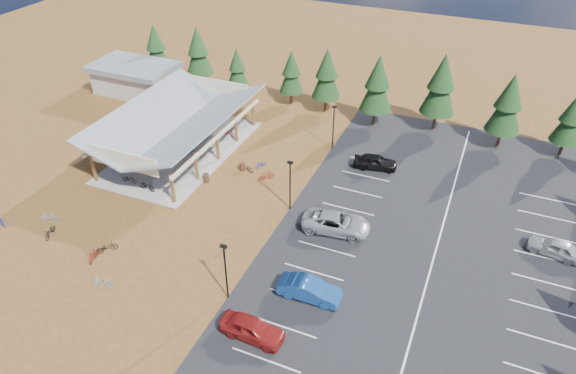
% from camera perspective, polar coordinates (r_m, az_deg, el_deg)
% --- Properties ---
extents(ground, '(140.00, 140.00, 0.00)m').
position_cam_1_polar(ground, '(48.10, -6.21, -2.31)').
color(ground, '#563716').
rests_on(ground, ground).
extents(asphalt_lot, '(27.00, 44.00, 0.04)m').
position_cam_1_polar(asphalt_lot, '(46.18, 16.43, -5.56)').
color(asphalt_lot, black).
rests_on(asphalt_lot, ground).
extents(concrete_pad, '(10.60, 18.60, 0.10)m').
position_cam_1_polar(concrete_pad, '(57.60, -11.70, 3.98)').
color(concrete_pad, gray).
rests_on(concrete_pad, ground).
extents(bike_pavilion, '(11.65, 19.40, 4.97)m').
position_cam_1_polar(bike_pavilion, '(55.81, -12.16, 7.31)').
color(bike_pavilion, '#593619').
rests_on(bike_pavilion, concrete_pad).
extents(outbuilding, '(11.00, 7.00, 3.90)m').
position_cam_1_polar(outbuilding, '(72.38, -16.58, 11.56)').
color(outbuilding, '#ADA593').
rests_on(outbuilding, ground).
extents(lamp_post_0, '(0.50, 0.25, 5.14)m').
position_cam_1_polar(lamp_post_0, '(37.64, -6.97, -8.94)').
color(lamp_post_0, black).
rests_on(lamp_post_0, ground).
extents(lamp_post_1, '(0.50, 0.25, 5.14)m').
position_cam_1_polar(lamp_post_1, '(45.99, 0.23, 0.55)').
color(lamp_post_1, black).
rests_on(lamp_post_1, ground).
extents(lamp_post_2, '(0.50, 0.25, 5.14)m').
position_cam_1_polar(lamp_post_2, '(55.69, 5.07, 6.93)').
color(lamp_post_2, black).
rests_on(lamp_post_2, ground).
extents(trash_bin_0, '(0.60, 0.60, 0.90)m').
position_cam_1_polar(trash_bin_0, '(51.76, -9.09, 1.00)').
color(trash_bin_0, '#442718').
rests_on(trash_bin_0, ground).
extents(trash_bin_1, '(0.60, 0.60, 0.90)m').
position_cam_1_polar(trash_bin_1, '(53.13, -5.09, 2.30)').
color(trash_bin_1, '#442718').
rests_on(trash_bin_1, ground).
extents(pine_0, '(3.39, 3.39, 7.89)m').
position_cam_1_polar(pine_0, '(74.60, -14.47, 14.89)').
color(pine_0, '#382314').
rests_on(pine_0, ground).
extents(pine_1, '(3.61, 3.61, 8.41)m').
position_cam_1_polar(pine_1, '(70.83, -9.95, 14.68)').
color(pine_1, '#382314').
rests_on(pine_1, ground).
extents(pine_2, '(2.82, 2.82, 6.57)m').
position_cam_1_polar(pine_2, '(67.84, -5.65, 13.10)').
color(pine_2, '#382314').
rests_on(pine_2, ground).
extents(pine_3, '(3.04, 3.04, 7.08)m').
position_cam_1_polar(pine_3, '(65.32, 0.38, 12.69)').
color(pine_3, '#382314').
rests_on(pine_3, ground).
extents(pine_4, '(3.52, 3.52, 8.20)m').
position_cam_1_polar(pine_4, '(63.15, 4.34, 12.47)').
color(pine_4, '#382314').
rests_on(pine_4, ground).
extents(pine_5, '(3.73, 3.73, 8.68)m').
position_cam_1_polar(pine_5, '(60.36, 9.92, 11.27)').
color(pine_5, '#382314').
rests_on(pine_5, ground).
extents(pine_6, '(3.97, 3.97, 9.25)m').
position_cam_1_polar(pine_6, '(60.86, 16.66, 10.88)').
color(pine_6, '#382314').
rests_on(pine_6, ground).
extents(pine_7, '(3.71, 3.71, 8.64)m').
position_cam_1_polar(pine_7, '(59.52, 23.29, 8.53)').
color(pine_7, '#382314').
rests_on(pine_7, ground).
extents(pine_8, '(3.18, 3.18, 7.40)m').
position_cam_1_polar(pine_8, '(61.01, 29.02, 6.74)').
color(pine_8, '#382314').
rests_on(pine_8, ground).
extents(bike_0, '(1.70, 0.71, 0.87)m').
position_cam_1_polar(bike_0, '(53.21, -17.24, 0.87)').
color(bike_0, black).
rests_on(bike_0, concrete_pad).
extents(bike_1, '(1.59, 0.76, 0.92)m').
position_cam_1_polar(bike_1, '(55.03, -14.65, 2.58)').
color(bike_1, '#9EA0A7').
rests_on(bike_1, concrete_pad).
extents(bike_2, '(1.95, 1.16, 0.97)m').
position_cam_1_polar(bike_2, '(60.22, -13.03, 5.82)').
color(bike_2, '#18279B').
rests_on(bike_2, concrete_pad).
extents(bike_3, '(1.66, 0.53, 0.99)m').
position_cam_1_polar(bike_3, '(64.48, -10.21, 8.19)').
color(bike_3, maroon).
rests_on(bike_3, concrete_pad).
extents(bike_4, '(1.94, 0.84, 0.99)m').
position_cam_1_polar(bike_4, '(51.57, -15.44, 0.13)').
color(bike_4, black).
rests_on(bike_4, concrete_pad).
extents(bike_5, '(1.72, 0.84, 0.99)m').
position_cam_1_polar(bike_5, '(53.07, -11.31, 1.85)').
color(bike_5, gray).
rests_on(bike_5, concrete_pad).
extents(bike_6, '(1.68, 0.84, 0.84)m').
position_cam_1_polar(bike_6, '(56.83, -11.03, 4.17)').
color(bike_6, navy).
rests_on(bike_6, concrete_pad).
extents(bike_7, '(1.81, 0.86, 1.05)m').
position_cam_1_polar(bike_7, '(59.31, -6.56, 6.10)').
color(bike_7, maroon).
rests_on(bike_7, concrete_pad).
extents(bike_8, '(1.24, 1.90, 0.95)m').
position_cam_1_polar(bike_8, '(48.89, -24.93, -4.51)').
color(bike_8, black).
rests_on(bike_8, ground).
extents(bike_9, '(1.58, 1.02, 0.92)m').
position_cam_1_polar(bike_9, '(50.72, -25.06, -3.05)').
color(bike_9, gray).
rests_on(bike_9, ground).
extents(bike_10, '(2.01, 1.27, 1.00)m').
position_cam_1_polar(bike_10, '(52.30, -29.40, -3.20)').
color(bike_10, navy).
rests_on(bike_10, ground).
extents(bike_11, '(0.89, 1.76, 1.02)m').
position_cam_1_polar(bike_11, '(44.94, -20.79, -7.07)').
color(bike_11, maroon).
rests_on(bike_11, ground).
extents(bike_12, '(1.60, 1.71, 0.91)m').
position_cam_1_polar(bike_12, '(45.41, -19.48, -6.33)').
color(bike_12, black).
rests_on(bike_12, ground).
extents(bike_13, '(1.77, 0.92, 1.03)m').
position_cam_1_polar(bike_13, '(42.30, -19.92, -9.90)').
color(bike_13, gray).
rests_on(bike_13, ground).
extents(bike_14, '(1.08, 1.61, 0.80)m').
position_cam_1_polar(bike_14, '(53.42, -3.02, 2.53)').
color(bike_14, '#1E229D').
rests_on(bike_14, ground).
extents(bike_15, '(1.57, 1.72, 1.09)m').
position_cam_1_polar(bike_15, '(51.31, -2.46, 1.26)').
color(bike_15, maroon).
rests_on(bike_15, ground).
extents(bike_16, '(1.84, 0.89, 0.93)m').
position_cam_1_polar(bike_16, '(52.87, -4.66, 2.17)').
color(bike_16, black).
rests_on(bike_16, ground).
extents(car_0, '(4.68, 2.02, 1.57)m').
position_cam_1_polar(car_0, '(36.51, -3.99, -15.41)').
color(car_0, maroon).
rests_on(car_0, asphalt_lot).
extents(car_1, '(4.89, 1.88, 1.59)m').
position_cam_1_polar(car_1, '(38.88, 2.41, -11.32)').
color(car_1, navy).
rests_on(car_1, asphalt_lot).
extents(car_2, '(6.25, 3.51, 1.65)m').
position_cam_1_polar(car_2, '(44.86, 5.37, -3.99)').
color(car_2, gray).
rests_on(car_2, asphalt_lot).
extents(car_4, '(4.70, 2.63, 1.51)m').
position_cam_1_polar(car_4, '(53.80, 9.69, 2.79)').
color(car_4, black).
rests_on(car_4, asphalt_lot).
extents(car_8, '(4.55, 2.42, 1.47)m').
position_cam_1_polar(car_8, '(47.67, 27.53, -5.98)').
color(car_8, gray).
rests_on(car_8, asphalt_lot).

